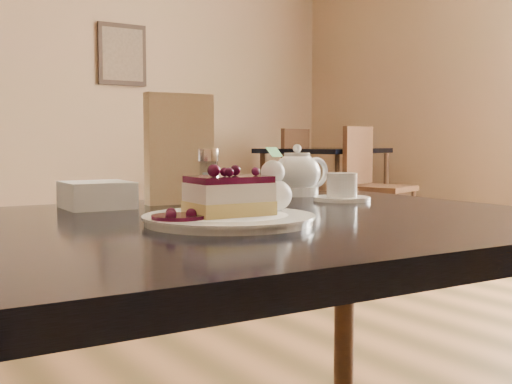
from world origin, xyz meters
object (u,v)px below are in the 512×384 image
cheesecake_slice (229,196)px  tea_set (305,178)px  bg_table_far_right (324,227)px  dessert_plate (229,220)px  main_table (214,269)px

cheesecake_slice → tea_set: tea_set is taller
tea_set → bg_table_far_right: (2.71, 3.24, -0.67)m
dessert_plate → bg_table_far_right: 4.73m
main_table → bg_table_far_right: (3.07, 3.49, -0.56)m
dessert_plate → cheesecake_slice: size_ratio=2.07×
main_table → cheesecake_slice: bearing=-90.0°
main_table → cheesecake_slice: 0.12m
tea_set → bg_table_far_right: 4.27m
bg_table_far_right → cheesecake_slice: bearing=-150.5°
dessert_plate → tea_set: 0.48m
dessert_plate → tea_set: tea_set is taller
main_table → dessert_plate: 0.09m
tea_set → bg_table_far_right: tea_set is taller
cheesecake_slice → main_table: bearing=90.0°
main_table → tea_set: tea_set is taller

